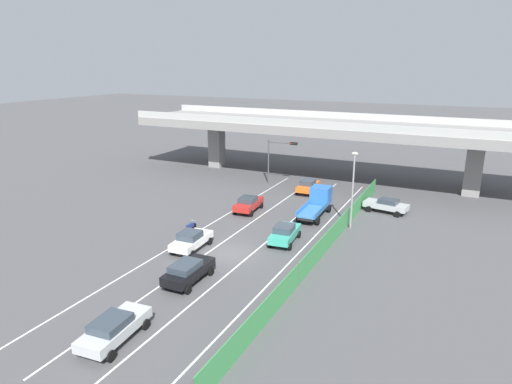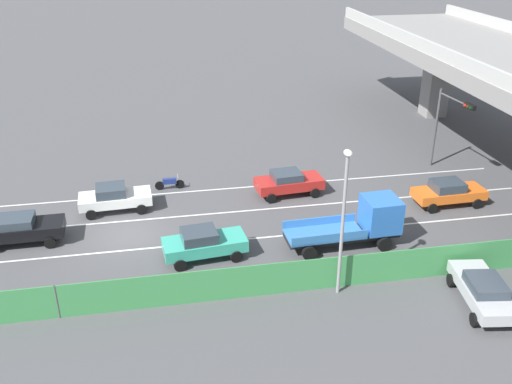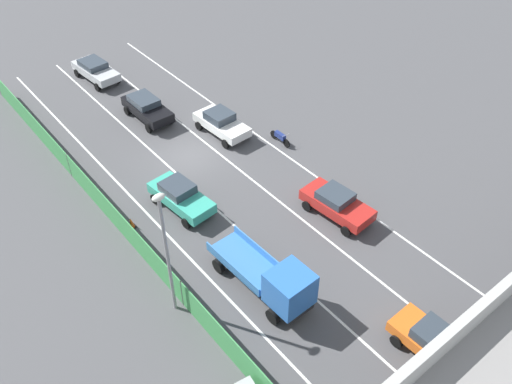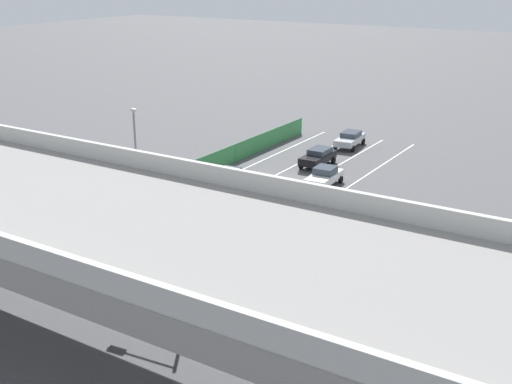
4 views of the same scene
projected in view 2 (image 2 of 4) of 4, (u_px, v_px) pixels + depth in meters
ground_plane at (129, 235)px, 32.24m from camera, size 300.00×300.00×0.00m
lane_line_left_edge at (186, 192)px, 37.36m from camera, size 0.14×43.26×0.01m
lane_line_mid_left at (190, 216)px, 34.34m from camera, size 0.14×43.26×0.01m
lane_line_mid_right at (194, 244)px, 31.33m from camera, size 0.14×43.26×0.01m
lane_line_right_edge at (200, 278)px, 28.31m from camera, size 0.14×43.26×0.01m
green_fence at (203, 286)px, 26.21m from camera, size 0.10×39.36×1.73m
car_taxi_teal at (203, 243)px, 29.67m from camera, size 2.35×4.52×1.68m
car_sedan_red at (288, 182)px, 36.65m from camera, size 2.37×4.49×1.61m
car_sedan_white at (114, 197)px, 34.63m from camera, size 2.26×4.46×1.65m
car_sedan_black at (20, 228)px, 31.07m from camera, size 2.10×4.53×1.62m
car_taxi_orange at (448, 192)px, 35.32m from camera, size 2.06×4.51×1.62m
flatbed_truck_blue at (363, 222)px, 30.81m from camera, size 2.38×6.30×2.67m
motorcycle at (170, 183)px, 37.57m from camera, size 0.60×1.95×0.93m
parked_wagon_silver at (483, 290)px, 25.98m from camera, size 4.67×2.49×1.50m
traffic_light at (449, 118)px, 38.58m from camera, size 3.88×0.61×5.74m
street_lamp at (344, 210)px, 25.34m from camera, size 0.60×0.36×7.37m
traffic_cone at (203, 287)px, 27.07m from camera, size 0.47×0.47×0.67m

